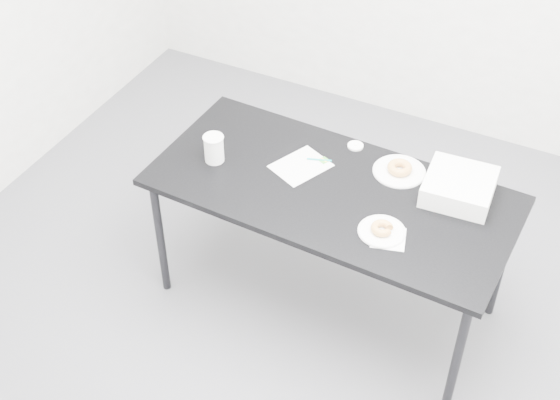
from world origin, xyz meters
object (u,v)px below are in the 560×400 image
at_px(donut_far, 400,168).
at_px(plate_far, 399,171).
at_px(plate_near, 382,231).
at_px(pen, 319,160).
at_px(scorecard, 301,166).
at_px(coffee_cup, 214,148).
at_px(bakery_box, 459,187).
at_px(table, 331,198).
at_px(donut_near, 382,228).

bearing_deg(donut_far, plate_far, 90.00).
bearing_deg(plate_near, pen, 143.58).
height_order(scorecard, coffee_cup, coffee_cup).
xyz_separation_m(scorecard, coffee_cup, (-0.39, -0.15, 0.07)).
bearing_deg(plate_near, bakery_box, 59.94).
relative_size(table, donut_near, 17.48).
xyz_separation_m(table, donut_far, (0.24, 0.25, 0.09)).
height_order(plate_near, bakery_box, bakery_box).
height_order(coffee_cup, bakery_box, coffee_cup).
relative_size(coffee_cup, bakery_box, 0.46).
distance_m(table, coffee_cup, 0.61).
relative_size(plate_near, coffee_cup, 1.49).
xyz_separation_m(table, scorecard, (-0.20, 0.08, 0.06)).
height_order(donut_near, bakery_box, bakery_box).
bearing_deg(plate_near, table, 151.22).
distance_m(donut_near, donut_far, 0.43).
bearing_deg(pen, table, -68.23).
xyz_separation_m(plate_near, bakery_box, (0.22, 0.39, 0.05)).
xyz_separation_m(scorecard, donut_near, (0.52, -0.26, 0.02)).
bearing_deg(bakery_box, pen, -179.56).
bearing_deg(bakery_box, plate_far, 168.51).
height_order(plate_near, donut_far, donut_far).
bearing_deg(scorecard, plate_far, 45.31).
bearing_deg(scorecard, plate_near, -2.27).
xyz_separation_m(donut_near, bakery_box, (0.22, 0.39, 0.03)).
bearing_deg(scorecard, bakery_box, 34.27).
distance_m(table, pen, 0.22).
distance_m(plate_near, donut_near, 0.02).
height_order(pen, donut_near, donut_near).
distance_m(table, plate_near, 0.36).
xyz_separation_m(donut_near, donut_far, (-0.07, 0.43, 0.00)).
bearing_deg(coffee_cup, donut_near, -6.91).
bearing_deg(coffee_cup, plate_near, -6.91).
bearing_deg(bakery_box, donut_near, -124.23).
relative_size(donut_near, bakery_box, 0.32).
relative_size(table, donut_far, 14.57).
relative_size(donut_near, donut_far, 0.83).
xyz_separation_m(table, bakery_box, (0.54, 0.22, 0.11)).
xyz_separation_m(pen, donut_near, (0.45, -0.33, 0.02)).
height_order(table, plate_far, plate_far).
relative_size(table, plate_far, 6.84).
relative_size(scorecard, pen, 2.15).
bearing_deg(table, scorecard, 159.68).
relative_size(pen, donut_near, 1.21).
bearing_deg(scorecard, donut_far, 45.31).
distance_m(donut_far, bakery_box, 0.30).
bearing_deg(donut_near, table, 151.22).
bearing_deg(donut_near, coffee_cup, 173.09).
distance_m(donut_far, coffee_cup, 0.89).
relative_size(plate_near, bakery_box, 0.69).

